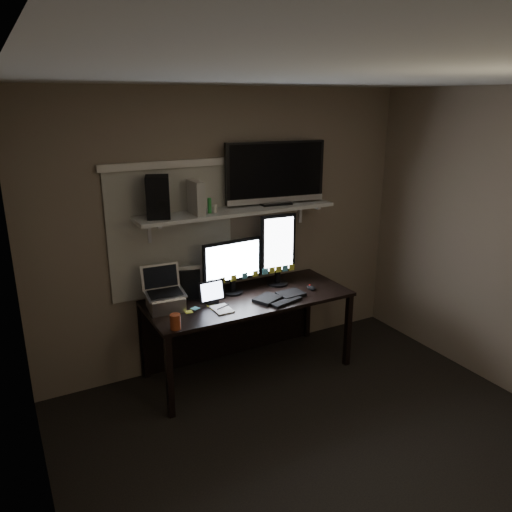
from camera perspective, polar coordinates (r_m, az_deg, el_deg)
floor at (r=3.75m, az=10.09°, el=-22.49°), size 3.60×3.60×0.00m
ceiling at (r=2.88m, az=12.88°, el=19.22°), size 3.60×3.60×0.00m
back_wall at (r=4.56m, az=-3.07°, el=2.97°), size 3.60×0.00×3.60m
left_wall at (r=2.48m, az=-23.79°, el=-11.60°), size 0.00×3.60×3.60m
window_blinds at (r=4.33m, az=-9.59°, el=2.67°), size 1.10×0.02×1.10m
desk at (r=4.57m, az=-1.57°, el=-6.21°), size 1.80×0.75×0.73m
wall_shelf at (r=4.35m, az=-2.13°, el=5.21°), size 1.80×0.35×0.03m
monitor_landscape at (r=4.40m, az=-2.71°, el=-1.22°), size 0.57×0.09×0.50m
monitor_portrait at (r=4.58m, az=2.53°, el=0.74°), size 0.34×0.09×0.68m
keyboard at (r=4.37m, az=2.67°, el=-4.65°), size 0.50×0.29×0.03m
mouse at (r=4.58m, az=6.35°, el=-3.63°), size 0.08×0.11×0.04m
notepad at (r=4.15m, az=-3.91°, el=-6.09°), size 0.14×0.20×0.01m
tablet at (r=4.24m, az=-5.12°, el=-4.13°), size 0.24×0.11×0.21m
file_sorter at (r=4.36m, az=-7.86°, el=-3.05°), size 0.24×0.17×0.28m
laptop at (r=4.13m, az=-10.36°, el=-3.83°), size 0.33×0.28×0.36m
cup at (r=3.84m, az=-9.20°, el=-7.42°), size 0.09×0.09×0.12m
sticky_notes at (r=4.16m, az=-5.90°, el=-6.12°), size 0.27×0.20×0.00m
tv at (r=4.50m, az=2.21°, el=9.42°), size 0.94×0.28×0.56m
game_console at (r=4.15m, az=-6.88°, el=6.65°), size 0.07×0.23×0.28m
speaker at (r=4.08m, az=-11.14°, el=6.65°), size 0.24×0.27×0.33m
bottles at (r=4.15m, az=-5.65°, el=5.64°), size 0.20×0.05×0.13m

